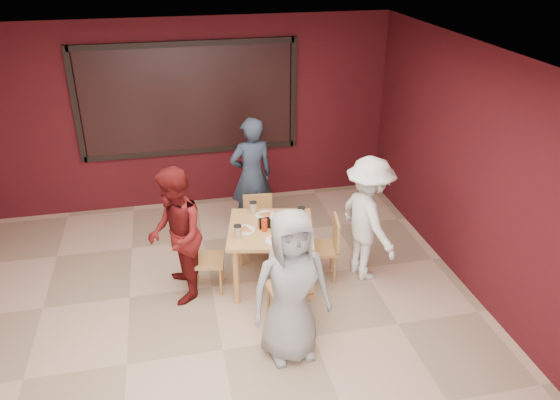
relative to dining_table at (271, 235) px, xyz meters
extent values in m
plane|color=tan|center=(-0.72, -1.06, -0.67)|extent=(7.00, 7.00, 0.00)
cube|color=black|center=(-0.72, 2.39, 0.98)|extent=(3.00, 0.02, 1.50)
cube|color=tan|center=(0.00, 0.00, 0.07)|extent=(1.15, 1.15, 0.04)
cylinder|color=tan|center=(-0.30, 0.46, -0.31)|extent=(0.07, 0.07, 0.72)
cylinder|color=tan|center=(0.46, 0.30, -0.31)|extent=(0.07, 0.07, 0.72)
cylinder|color=tan|center=(-0.46, -0.30, -0.31)|extent=(0.07, 0.07, 0.72)
cylinder|color=tan|center=(0.30, -0.46, -0.31)|extent=(0.07, 0.07, 0.72)
cylinder|color=white|center=(0.00, -0.31, 0.10)|extent=(0.24, 0.24, 0.01)
cone|color=#C68645|center=(0.00, -0.31, 0.11)|extent=(0.22, 0.22, 0.02)
cylinder|color=beige|center=(0.14, -0.40, 0.16)|extent=(0.09, 0.09, 0.14)
cylinder|color=black|center=(0.14, -0.40, 0.24)|extent=(0.09, 0.09, 0.01)
cylinder|color=white|center=(0.00, 0.31, 0.10)|extent=(0.24, 0.24, 0.01)
cone|color=#C68645|center=(0.00, 0.31, 0.11)|extent=(0.22, 0.22, 0.02)
cylinder|color=beige|center=(-0.13, 0.40, 0.16)|extent=(0.09, 0.09, 0.14)
cylinder|color=black|center=(-0.13, 0.40, 0.24)|extent=(0.09, 0.09, 0.01)
cylinder|color=white|center=(-0.30, 0.00, 0.10)|extent=(0.24, 0.24, 0.01)
cone|color=#C68645|center=(-0.30, 0.00, 0.11)|extent=(0.22, 0.22, 0.02)
cylinder|color=beige|center=(-0.40, -0.13, 0.16)|extent=(0.09, 0.09, 0.14)
cylinder|color=black|center=(-0.40, -0.13, 0.24)|extent=(0.09, 0.09, 0.01)
cylinder|color=white|center=(0.31, 0.00, 0.10)|extent=(0.24, 0.24, 0.01)
cone|color=#C68645|center=(0.31, 0.00, 0.11)|extent=(0.22, 0.22, 0.02)
cylinder|color=beige|center=(0.40, 0.13, 0.16)|extent=(0.09, 0.09, 0.14)
cylinder|color=black|center=(0.40, 0.13, 0.24)|extent=(0.09, 0.09, 0.01)
cylinder|color=silver|center=(0.08, -0.03, 0.14)|extent=(0.06, 0.06, 0.10)
cylinder|color=silver|center=(0.02, -0.08, 0.14)|extent=(0.05, 0.05, 0.08)
cylinder|color=red|center=(-0.08, -0.05, 0.17)|extent=(0.07, 0.07, 0.15)
cube|color=black|center=(-0.07, 0.02, 0.15)|extent=(0.13, 0.08, 0.12)
cube|color=#BA8148|center=(0.04, -0.76, -0.24)|extent=(0.48, 0.48, 0.04)
cylinder|color=#BA8148|center=(0.18, -0.56, -0.47)|extent=(0.04, 0.04, 0.41)
cylinder|color=#BA8148|center=(-0.15, -0.61, -0.47)|extent=(0.04, 0.04, 0.41)
cylinder|color=#BA8148|center=(0.23, -0.90, -0.47)|extent=(0.04, 0.04, 0.41)
cylinder|color=#BA8148|center=(-0.11, -0.95, -0.47)|extent=(0.04, 0.04, 0.41)
cube|color=#BA8148|center=(0.07, -0.95, 0.00)|extent=(0.42, 0.09, 0.40)
cube|color=#BA8148|center=(-0.01, 0.69, -0.28)|extent=(0.41, 0.41, 0.04)
cylinder|color=#BA8148|center=(-0.18, 0.55, -0.49)|extent=(0.03, 0.03, 0.37)
cylinder|color=#BA8148|center=(0.12, 0.53, -0.49)|extent=(0.03, 0.03, 0.37)
cylinder|color=#BA8148|center=(-0.15, 0.86, -0.49)|extent=(0.03, 0.03, 0.37)
cylinder|color=#BA8148|center=(0.15, 0.83, -0.49)|extent=(0.03, 0.03, 0.37)
cube|color=#BA8148|center=(0.00, 0.86, -0.07)|extent=(0.38, 0.07, 0.36)
cube|color=#BA8148|center=(-0.74, 0.06, -0.28)|extent=(0.44, 0.44, 0.04)
cylinder|color=#BA8148|center=(-0.62, -0.12, -0.49)|extent=(0.03, 0.03, 0.37)
cylinder|color=#BA8148|center=(-0.56, 0.18, -0.49)|extent=(0.03, 0.03, 0.37)
cylinder|color=#BA8148|center=(-0.92, -0.07, -0.49)|extent=(0.03, 0.03, 0.37)
cylinder|color=#BA8148|center=(-0.87, 0.24, -0.49)|extent=(0.03, 0.03, 0.37)
cube|color=#BA8148|center=(-0.91, 0.09, -0.06)|extent=(0.10, 0.38, 0.36)
cube|color=#BA8148|center=(0.62, 0.01, -0.28)|extent=(0.45, 0.45, 0.04)
cylinder|color=#BA8148|center=(0.50, 0.19, -0.48)|extent=(0.03, 0.03, 0.38)
cylinder|color=#BA8148|center=(0.44, -0.11, -0.48)|extent=(0.03, 0.03, 0.38)
cylinder|color=#BA8148|center=(0.81, 0.14, -0.48)|extent=(0.03, 0.03, 0.38)
cylinder|color=#BA8148|center=(0.75, -0.17, -0.48)|extent=(0.03, 0.03, 0.38)
cube|color=#BA8148|center=(0.80, -0.02, -0.06)|extent=(0.10, 0.39, 0.37)
imported|color=gray|center=(-0.05, -1.23, 0.13)|extent=(0.83, 0.59, 1.61)
imported|color=#2B384D|center=(0.01, 1.35, 0.16)|extent=(0.67, 0.50, 1.67)
imported|color=#601213|center=(-1.08, -0.01, 0.13)|extent=(0.63, 0.79, 1.60)
imported|color=white|center=(1.17, -0.06, 0.11)|extent=(0.77, 1.10, 1.56)
camera|label=1|loc=(-1.07, -5.39, 3.20)|focal=35.00mm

